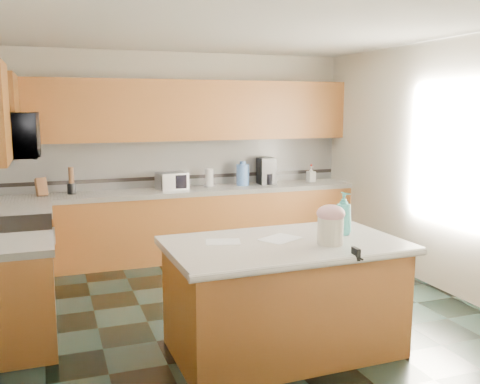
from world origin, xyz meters
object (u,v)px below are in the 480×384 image
island_base (283,300)px  coffee_maker (266,171)px  knife_block (41,187)px  toaster_oven (172,181)px  treat_jar (330,231)px  soap_bottle_island (344,213)px  island_top (284,245)px

island_base → coffee_maker: size_ratio=4.85×
knife_block → toaster_oven: size_ratio=0.58×
knife_block → treat_jar: bearing=-71.6°
knife_block → coffee_maker: 2.95m
island_base → treat_jar: bearing=-33.8°
soap_bottle_island → knife_block: size_ratio=1.66×
island_base → coffee_maker: (1.11, 3.04, 0.67)m
treat_jar → knife_block: size_ratio=0.98×
island_top → knife_block: knife_block is taller
treat_jar → soap_bottle_island: size_ratio=0.59×
island_top → toaster_oven: bearing=93.4°
knife_block → toaster_oven: bearing=-15.5°
toaster_oven → soap_bottle_island: bearing=-86.7°
coffee_maker → island_top: bearing=-108.5°
treat_jar → toaster_oven: toaster_oven is taller
treat_jar → coffee_maker: coffee_maker is taller
island_top → coffee_maker: size_ratio=5.12×
island_base → toaster_oven: bearing=93.4°
coffee_maker → knife_block: bearing=-177.9°
knife_block → coffee_maker: (2.95, 0.03, 0.07)m
island_top → soap_bottle_island: (0.57, 0.05, 0.21)m
soap_bottle_island → treat_jar: bearing=-151.0°
treat_jar → knife_block: knife_block is taller
soap_bottle_island → coffee_maker: size_ratio=0.99×
coffee_maker → treat_jar: bearing=-102.4°
island_top → soap_bottle_island: bearing=4.1°
treat_jar → knife_block: 3.86m
coffee_maker → toaster_oven: bearing=-177.2°
treat_jar → knife_block: (-2.15, 3.20, 0.00)m
knife_block → toaster_oven: (1.60, 0.00, -0.00)m
island_base → island_top: island_top is taller
island_base → island_top: (0.00, -0.00, 0.46)m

